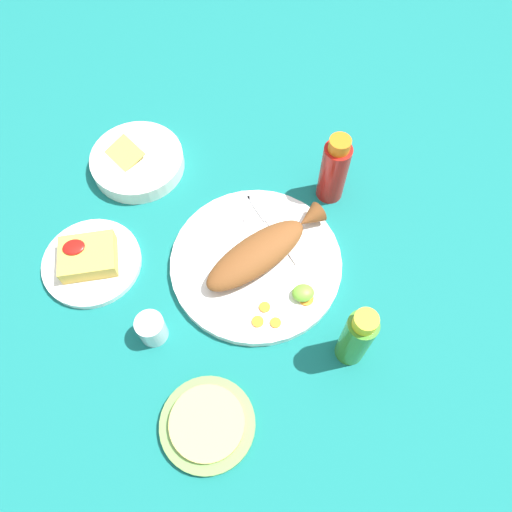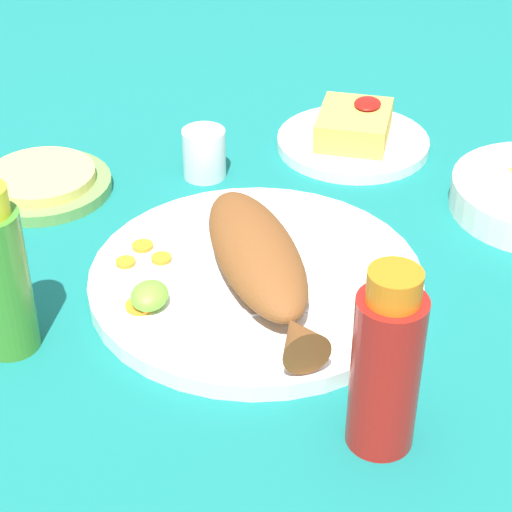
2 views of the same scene
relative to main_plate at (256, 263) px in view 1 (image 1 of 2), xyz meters
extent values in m
plane|color=#146B66|center=(0.00, 0.00, -0.01)|extent=(4.00, 4.00, 0.00)
cylinder|color=white|center=(0.00, 0.00, 0.00)|extent=(0.33, 0.33, 0.02)
ellipsoid|color=brown|center=(0.00, 0.00, 0.03)|extent=(0.24, 0.18, 0.05)
cone|color=brown|center=(-0.12, -0.06, 0.03)|extent=(0.06, 0.06, 0.04)
cube|color=silver|center=(0.01, -0.04, 0.01)|extent=(0.02, 0.12, 0.00)
cube|color=silver|center=(0.00, -0.13, 0.01)|extent=(0.02, 0.07, 0.00)
cube|color=silver|center=(-0.06, -0.03, 0.01)|extent=(0.05, 0.11, 0.00)
cube|color=silver|center=(-0.03, -0.12, 0.01)|extent=(0.04, 0.07, 0.00)
cylinder|color=orange|center=(0.02, 0.12, 0.01)|extent=(0.02, 0.02, 0.00)
cylinder|color=orange|center=(0.00, 0.10, 0.01)|extent=(0.02, 0.02, 0.00)
cylinder|color=orange|center=(-0.01, 0.13, 0.01)|extent=(0.02, 0.02, 0.00)
cylinder|color=orange|center=(-0.08, 0.09, 0.01)|extent=(0.03, 0.03, 0.00)
ellipsoid|color=#6BB233|center=(-0.07, 0.09, 0.02)|extent=(0.04, 0.04, 0.02)
cylinder|color=#B21914|center=(-0.18, -0.14, 0.06)|extent=(0.06, 0.06, 0.14)
cylinder|color=orange|center=(-0.18, -0.14, 0.15)|extent=(0.04, 0.04, 0.03)
cylinder|color=#3D8428|center=(-0.14, 0.20, 0.06)|extent=(0.05, 0.05, 0.14)
cylinder|color=yellow|center=(-0.14, 0.20, 0.15)|extent=(0.04, 0.04, 0.03)
cylinder|color=silver|center=(0.21, 0.11, 0.02)|extent=(0.05, 0.05, 0.06)
cylinder|color=white|center=(0.21, 0.11, 0.00)|extent=(0.04, 0.04, 0.03)
cylinder|color=white|center=(0.32, -0.05, 0.00)|extent=(0.19, 0.19, 0.01)
cube|color=gold|center=(0.32, -0.05, 0.02)|extent=(0.11, 0.09, 0.04)
ellipsoid|color=#AD140F|center=(0.34, -0.07, 0.04)|extent=(0.04, 0.03, 0.01)
cylinder|color=white|center=(0.21, -0.28, 0.01)|extent=(0.20, 0.20, 0.04)
cylinder|color=olive|center=(0.21, -0.28, 0.02)|extent=(0.17, 0.17, 0.01)
cube|color=gold|center=(0.25, -0.28, 0.03)|extent=(0.12, 0.11, 0.03)
cylinder|color=#6B9E4C|center=(0.13, 0.29, 0.00)|extent=(0.16, 0.16, 0.01)
cylinder|color=#E0C666|center=(0.13, 0.29, 0.01)|extent=(0.13, 0.13, 0.01)
camera|label=1|loc=(0.07, 0.44, 0.87)|focal=35.00mm
camera|label=2|loc=(-0.73, -0.17, 0.55)|focal=65.00mm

